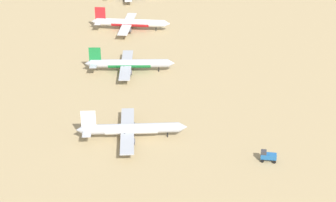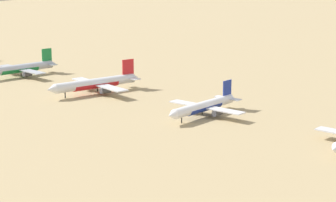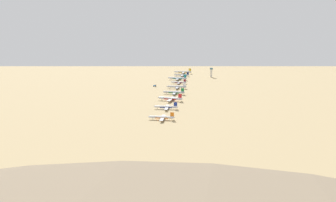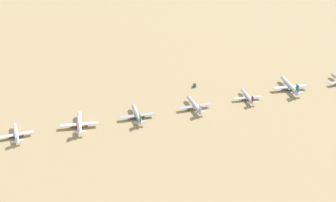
{
  "view_description": "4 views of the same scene",
  "coord_description": "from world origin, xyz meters",
  "views": [
    {
      "loc": [
        7.3,
        -172.0,
        104.58
      ],
      "look_at": [
        9.62,
        18.42,
        5.3
      ],
      "focal_mm": 59.97,
      "sensor_mm": 36.0,
      "label": 1
    },
    {
      "loc": [
        135.1,
        296.33,
        49.94
      ],
      "look_at": [
        -7.98,
        152.79,
        3.93
      ],
      "focal_mm": 64.15,
      "sensor_mm": 36.0,
      "label": 2
    },
    {
      "loc": [
        -88.85,
        594.07,
        107.84
      ],
      "look_at": [
        -11.05,
        141.28,
        6.63
      ],
      "focal_mm": 33.93,
      "sensor_mm": 36.0,
      "label": 3
    },
    {
      "loc": [
        -397.31,
        134.61,
        223.15
      ],
      "look_at": [
        7.27,
        23.51,
        5.89
      ],
      "focal_mm": 52.26,
      "sensor_mm": 36.0,
      "label": 4
    }
  ],
  "objects": [
    {
      "name": "parked_jet_4",
      "position": [
        -3.96,
        -0.0,
        3.81
      ],
      "size": [
        39.74,
        32.25,
        11.46
      ],
      "color": "#B2B7C1",
      "rests_on": "ground"
    },
    {
      "name": "ground_plane",
      "position": [
        0.0,
        0.0,
        0.0
      ],
      "size": [
        2659.59,
        2659.59,
        0.0
      ],
      "primitive_type": "plane",
      "color": "tan"
    },
    {
      "name": "service_truck",
      "position": [
        42.5,
        -15.28,
        2.08
      ],
      "size": [
        5.49,
        3.39,
        3.9
      ],
      "color": "#1E5999",
      "rests_on": "ground"
    },
    {
      "name": "parked_jet_5",
      "position": [
        -7.45,
        57.38,
        3.87
      ],
      "size": [
        40.23,
        32.58,
        11.63
      ],
      "color": "#B2B7C1",
      "rests_on": "ground"
    },
    {
      "name": "parked_jet_6",
      "position": [
        -9.64,
        110.68,
        4.06
      ],
      "size": [
        42.37,
        34.52,
        12.22
      ],
      "color": "silver",
      "rests_on": "ground"
    }
  ]
}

